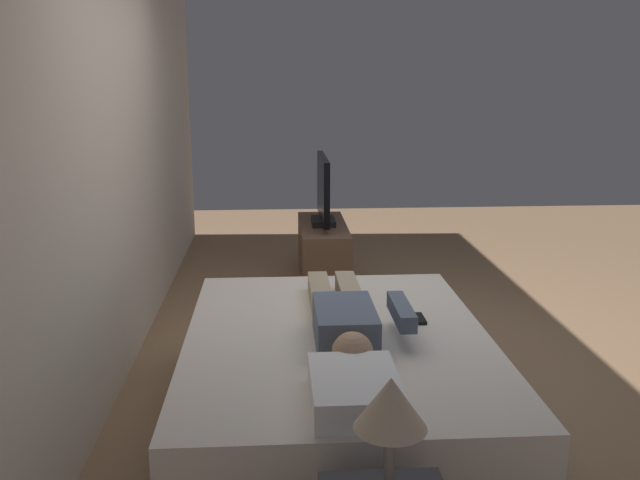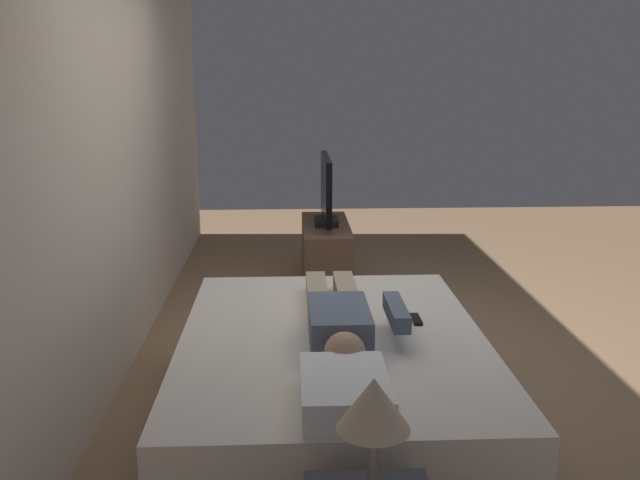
# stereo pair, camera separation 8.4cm
# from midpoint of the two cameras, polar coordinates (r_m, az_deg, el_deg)

# --- Properties ---
(ground_plane) EXTENTS (10.00, 10.00, 0.00)m
(ground_plane) POSITION_cam_midpoint_polar(r_m,az_deg,el_deg) (4.52, 4.68, -9.76)
(ground_plane) COLOR #8C6B4C
(back_wall) EXTENTS (6.40, 0.10, 2.80)m
(back_wall) POSITION_cam_midpoint_polar(r_m,az_deg,el_deg) (4.63, -16.43, 8.24)
(back_wall) COLOR beige
(back_wall) RESTS_ON ground
(bed) EXTENTS (2.10, 1.56, 0.54)m
(bed) POSITION_cam_midpoint_polar(r_m,az_deg,el_deg) (3.54, 0.74, -11.97)
(bed) COLOR #333338
(bed) RESTS_ON ground
(pillow) EXTENTS (0.48, 0.34, 0.12)m
(pillow) POSITION_cam_midpoint_polar(r_m,az_deg,el_deg) (2.74, 1.96, -12.22)
(pillow) COLOR white
(pillow) RESTS_ON bed
(person) EXTENTS (1.26, 0.46, 0.18)m
(person) POSITION_cam_midpoint_polar(r_m,az_deg,el_deg) (3.43, 1.37, -6.35)
(person) COLOR slate
(person) RESTS_ON bed
(remote) EXTENTS (0.15, 0.04, 0.02)m
(remote) POSITION_cam_midpoint_polar(r_m,az_deg,el_deg) (3.65, 7.54, -6.41)
(remote) COLOR black
(remote) RESTS_ON bed
(tv_stand) EXTENTS (1.10, 0.40, 0.50)m
(tv_stand) POSITION_cam_midpoint_polar(r_m,az_deg,el_deg) (6.09, -0.14, -0.99)
(tv_stand) COLOR brown
(tv_stand) RESTS_ON ground
(tv) EXTENTS (0.88, 0.20, 0.59)m
(tv) POSITION_cam_midpoint_polar(r_m,az_deg,el_deg) (5.98, -0.14, 3.97)
(tv) COLOR black
(tv) RESTS_ON tv_stand
(lamp) EXTENTS (0.22, 0.22, 0.42)m
(lamp) POSITION_cam_midpoint_polar(r_m,az_deg,el_deg) (2.08, 4.63, -13.40)
(lamp) COLOR #59595B
(lamp) RESTS_ON nightstand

